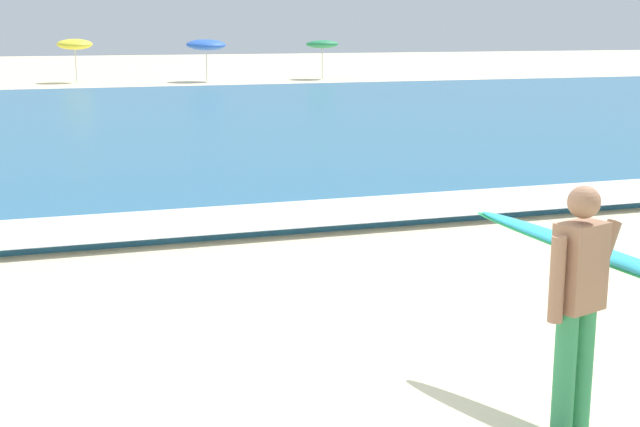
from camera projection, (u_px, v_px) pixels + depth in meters
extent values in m
plane|color=beige|center=(358.00, 401.00, 6.55)|extent=(160.00, 160.00, 0.00)
cube|color=teal|center=(113.00, 124.00, 24.42)|extent=(120.00, 28.00, 0.14)
cube|color=white|center=(205.00, 220.00, 11.97)|extent=(120.00, 1.72, 0.01)
cylinder|color=#338E56|center=(564.00, 374.00, 5.94)|extent=(0.15, 0.15, 0.88)
cylinder|color=#338E56|center=(582.00, 367.00, 6.05)|extent=(0.15, 0.15, 0.88)
cube|color=#9E7051|center=(580.00, 267.00, 5.84)|extent=(0.39, 0.31, 0.60)
sphere|color=#9E7051|center=(584.00, 202.00, 5.74)|extent=(0.22, 0.22, 0.22)
cylinder|color=#9E7051|center=(557.00, 279.00, 5.71)|extent=(0.10, 0.10, 0.58)
cylinder|color=#9E7051|center=(603.00, 257.00, 6.00)|extent=(0.33, 0.19, 0.51)
ellipsoid|color=#33BCD6|center=(624.00, 262.00, 6.13)|extent=(1.06, 2.67, 0.35)
ellipsoid|color=green|center=(624.00, 265.00, 6.14)|extent=(1.12, 2.77, 0.31)
cylinder|color=beige|center=(76.00, 64.00, 43.11)|extent=(0.05, 0.05, 1.78)
ellipsoid|color=yellow|center=(75.00, 44.00, 42.90)|extent=(1.72, 1.75, 0.63)
cylinder|color=beige|center=(207.00, 64.00, 43.92)|extent=(0.05, 0.05, 1.74)
ellipsoid|color=blue|center=(206.00, 45.00, 43.72)|extent=(1.98, 2.01, 0.66)
cylinder|color=beige|center=(322.00, 62.00, 45.93)|extent=(0.05, 0.05, 1.74)
ellipsoid|color=#23844C|center=(322.00, 44.00, 45.74)|extent=(1.70, 1.71, 0.45)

